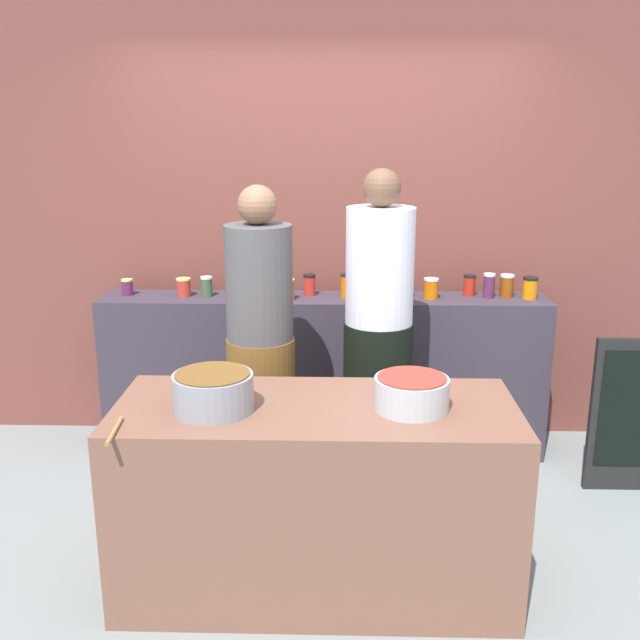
# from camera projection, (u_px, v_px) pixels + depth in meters

# --- Properties ---
(ground) EXTENTS (12.00, 12.00, 0.00)m
(ground) POSITION_uv_depth(u_px,v_px,m) (318.00, 544.00, 3.55)
(ground) COLOR gray
(storefront_wall) EXTENTS (4.80, 0.12, 3.00)m
(storefront_wall) POSITION_uv_depth(u_px,v_px,m) (325.00, 205.00, 4.55)
(storefront_wall) COLOR brown
(storefront_wall) RESTS_ON ground
(display_shelf) EXTENTS (2.70, 0.36, 0.99)m
(display_shelf) POSITION_uv_depth(u_px,v_px,m) (323.00, 374.00, 4.48)
(display_shelf) COLOR #372F3C
(display_shelf) RESTS_ON ground
(prep_table) EXTENTS (1.70, 0.70, 0.86)m
(prep_table) POSITION_uv_depth(u_px,v_px,m) (316.00, 497.00, 3.15)
(prep_table) COLOR brown
(prep_table) RESTS_ON ground
(preserve_jar_0) EXTENTS (0.07, 0.07, 0.10)m
(preserve_jar_0) POSITION_uv_depth(u_px,v_px,m) (127.00, 287.00, 4.39)
(preserve_jar_0) COLOR #592248
(preserve_jar_0) RESTS_ON display_shelf
(preserve_jar_1) EXTENTS (0.09, 0.09, 0.11)m
(preserve_jar_1) POSITION_uv_depth(u_px,v_px,m) (184.00, 287.00, 4.36)
(preserve_jar_1) COLOR #B83528
(preserve_jar_1) RESTS_ON display_shelf
(preserve_jar_2) EXTENTS (0.07, 0.07, 0.12)m
(preserve_jar_2) POSITION_uv_depth(u_px,v_px,m) (207.00, 286.00, 4.36)
(preserve_jar_2) COLOR #3B583A
(preserve_jar_2) RESTS_ON display_shelf
(preserve_jar_3) EXTENTS (0.08, 0.08, 0.15)m
(preserve_jar_3) POSITION_uv_depth(u_px,v_px,m) (246.00, 286.00, 4.31)
(preserve_jar_3) COLOR #4F275B
(preserve_jar_3) RESTS_ON display_shelf
(preserve_jar_4) EXTENTS (0.08, 0.08, 0.14)m
(preserve_jar_4) POSITION_uv_depth(u_px,v_px,m) (270.00, 286.00, 4.31)
(preserve_jar_4) COLOR gold
(preserve_jar_4) RESTS_ON display_shelf
(preserve_jar_5) EXTENTS (0.08, 0.08, 0.12)m
(preserve_jar_5) POSITION_uv_depth(u_px,v_px,m) (288.00, 289.00, 4.27)
(preserve_jar_5) COLOR orange
(preserve_jar_5) RESTS_ON display_shelf
(preserve_jar_6) EXTENTS (0.07, 0.07, 0.13)m
(preserve_jar_6) POSITION_uv_depth(u_px,v_px,m) (309.00, 285.00, 4.38)
(preserve_jar_6) COLOR red
(preserve_jar_6) RESTS_ON display_shelf
(preserve_jar_7) EXTENTS (0.08, 0.08, 0.14)m
(preserve_jar_7) POSITION_uv_depth(u_px,v_px,m) (347.00, 286.00, 4.33)
(preserve_jar_7) COLOR #E75E07
(preserve_jar_7) RESTS_ON display_shelf
(preserve_jar_8) EXTENTS (0.08, 0.08, 0.14)m
(preserve_jar_8) POSITION_uv_depth(u_px,v_px,m) (405.00, 287.00, 4.32)
(preserve_jar_8) COLOR brown
(preserve_jar_8) RESTS_ON display_shelf
(preserve_jar_9) EXTENTS (0.09, 0.09, 0.12)m
(preserve_jar_9) POSITION_uv_depth(u_px,v_px,m) (431.00, 288.00, 4.30)
(preserve_jar_9) COLOR #D76309
(preserve_jar_9) RESTS_ON display_shelf
(preserve_jar_10) EXTENTS (0.08, 0.08, 0.13)m
(preserve_jar_10) POSITION_uv_depth(u_px,v_px,m) (469.00, 285.00, 4.38)
(preserve_jar_10) COLOR red
(preserve_jar_10) RESTS_ON display_shelf
(preserve_jar_11) EXTENTS (0.07, 0.07, 0.15)m
(preserve_jar_11) POSITION_uv_depth(u_px,v_px,m) (489.00, 285.00, 4.32)
(preserve_jar_11) COLOR #552546
(preserve_jar_11) RESTS_ON display_shelf
(preserve_jar_12) EXTENTS (0.08, 0.08, 0.14)m
(preserve_jar_12) POSITION_uv_depth(u_px,v_px,m) (507.00, 286.00, 4.34)
(preserve_jar_12) COLOR #8A400D
(preserve_jar_12) RESTS_ON display_shelf
(preserve_jar_13) EXTENTS (0.09, 0.09, 0.13)m
(preserve_jar_13) POSITION_uv_depth(u_px,v_px,m) (530.00, 288.00, 4.30)
(preserve_jar_13) COLOR orange
(preserve_jar_13) RESTS_ON display_shelf
(cooking_pot_left) EXTENTS (0.33, 0.33, 0.16)m
(cooking_pot_left) POSITION_uv_depth(u_px,v_px,m) (213.00, 392.00, 2.97)
(cooking_pot_left) COLOR gray
(cooking_pot_left) RESTS_ON prep_table
(cooking_pot_center) EXTENTS (0.31, 0.31, 0.14)m
(cooking_pot_center) POSITION_uv_depth(u_px,v_px,m) (412.00, 393.00, 2.98)
(cooking_pot_center) COLOR #B7B7BC
(cooking_pot_center) RESTS_ON prep_table
(wooden_spoon) EXTENTS (0.04, 0.25, 0.02)m
(wooden_spoon) POSITION_uv_depth(u_px,v_px,m) (114.00, 431.00, 2.76)
(wooden_spoon) COLOR #9E703D
(wooden_spoon) RESTS_ON prep_table
(cook_with_tongs) EXTENTS (0.35, 0.35, 1.72)m
(cook_with_tongs) POSITION_uv_depth(u_px,v_px,m) (261.00, 369.00, 3.71)
(cook_with_tongs) COLOR brown
(cook_with_tongs) RESTS_ON ground
(cook_in_cap) EXTENTS (0.37, 0.37, 1.79)m
(cook_in_cap) POSITION_uv_depth(u_px,v_px,m) (378.00, 354.00, 3.85)
(cook_in_cap) COLOR black
(cook_in_cap) RESTS_ON ground
(chalkboard_sign) EXTENTS (0.53, 0.05, 0.89)m
(chalkboard_sign) POSITION_uv_depth(u_px,v_px,m) (639.00, 415.00, 3.97)
(chalkboard_sign) COLOR black
(chalkboard_sign) RESTS_ON ground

